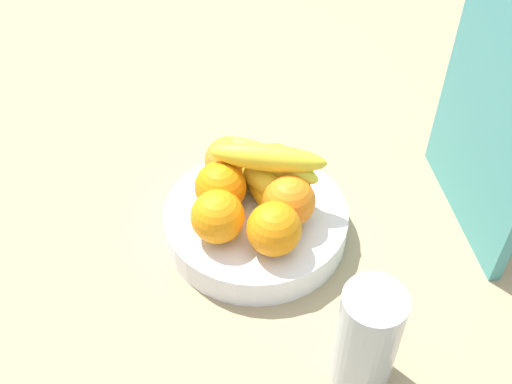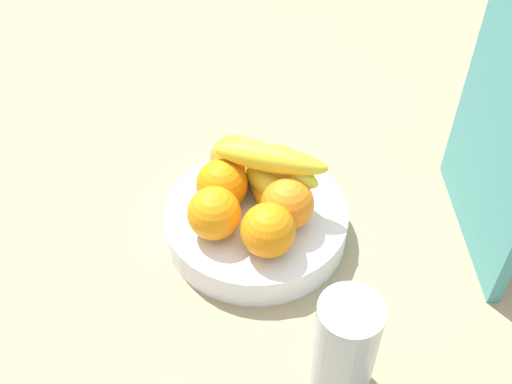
# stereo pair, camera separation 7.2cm
# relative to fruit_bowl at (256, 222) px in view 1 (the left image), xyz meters

# --- Properties ---
(ground_plane) EXTENTS (1.80, 1.40, 0.03)m
(ground_plane) POSITION_rel_fruit_bowl_xyz_m (-0.04, -0.01, -0.04)
(ground_plane) COLOR #9C8863
(fruit_bowl) EXTENTS (0.28, 0.28, 0.05)m
(fruit_bowl) POSITION_rel_fruit_bowl_xyz_m (0.00, 0.00, 0.00)
(fruit_bowl) COLOR white
(fruit_bowl) RESTS_ON ground_plane
(orange_front_left) EXTENTS (0.08, 0.08, 0.08)m
(orange_front_left) POSITION_rel_fruit_bowl_xyz_m (0.04, -0.06, 0.06)
(orange_front_left) COLOR orange
(orange_front_left) RESTS_ON fruit_bowl
(orange_front_right) EXTENTS (0.08, 0.08, 0.08)m
(orange_front_right) POSITION_rel_fruit_bowl_xyz_m (0.08, 0.01, 0.06)
(orange_front_right) COLOR orange
(orange_front_right) RESTS_ON fruit_bowl
(orange_center) EXTENTS (0.08, 0.08, 0.08)m
(orange_center) POSITION_rel_fruit_bowl_xyz_m (0.03, 0.04, 0.06)
(orange_center) COLOR orange
(orange_center) RESTS_ON fruit_bowl
(orange_back_left) EXTENTS (0.08, 0.08, 0.08)m
(orange_back_left) POSITION_rel_fruit_bowl_xyz_m (-0.05, 0.04, 0.06)
(orange_back_left) COLOR orange
(orange_back_left) RESTS_ON fruit_bowl
(orange_back_right) EXTENTS (0.08, 0.08, 0.08)m
(orange_back_right) POSITION_rel_fruit_bowl_xyz_m (-0.08, -0.03, 0.06)
(orange_back_right) COLOR orange
(orange_back_right) RESTS_ON fruit_bowl
(orange_top_stack) EXTENTS (0.08, 0.08, 0.08)m
(orange_top_stack) POSITION_rel_fruit_bowl_xyz_m (-0.02, -0.05, 0.06)
(orange_top_stack) COLOR orange
(orange_top_stack) RESTS_ON fruit_bowl
(banana_bunch) EXTENTS (0.18, 0.17, 0.11)m
(banana_bunch) POSITION_rel_fruit_bowl_xyz_m (-0.03, 0.02, 0.08)
(banana_bunch) COLOR yellow
(banana_bunch) RESTS_ON fruit_bowl
(cutting_board) EXTENTS (0.28, 0.03, 0.36)m
(cutting_board) POSITION_rel_fruit_bowl_xyz_m (0.02, 0.33, 0.16)
(cutting_board) COLOR teal
(cutting_board) RESTS_ON ground_plane
(thermos_tumbler) EXTENTS (0.08, 0.08, 0.16)m
(thermos_tumbler) POSITION_rel_fruit_bowl_xyz_m (0.26, 0.08, 0.06)
(thermos_tumbler) COLOR #B4C1C4
(thermos_tumbler) RESTS_ON ground_plane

